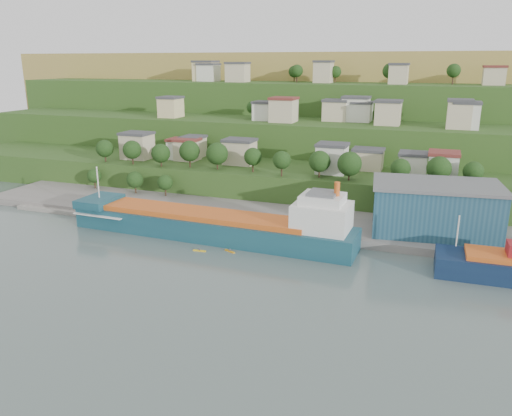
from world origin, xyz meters
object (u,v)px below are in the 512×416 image
at_px(cargo_ship_near, 219,227).
at_px(caravan, 109,199).
at_px(warehouse, 435,208).
at_px(kayak_orange, 230,251).

bearing_deg(cargo_ship_near, caravan, 163.17).
xyz_separation_m(warehouse, kayak_orange, (-45.31, -25.72, -8.20)).
xyz_separation_m(cargo_ship_near, caravan, (-43.83, 14.62, -0.58)).
height_order(warehouse, kayak_orange, warehouse).
distance_m(cargo_ship_near, caravan, 46.20).
distance_m(caravan, kayak_orange, 55.02).
height_order(cargo_ship_near, caravan, cargo_ship_near).
distance_m(warehouse, caravan, 95.74).
bearing_deg(warehouse, kayak_orange, -156.92).
bearing_deg(warehouse, caravan, 175.47).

